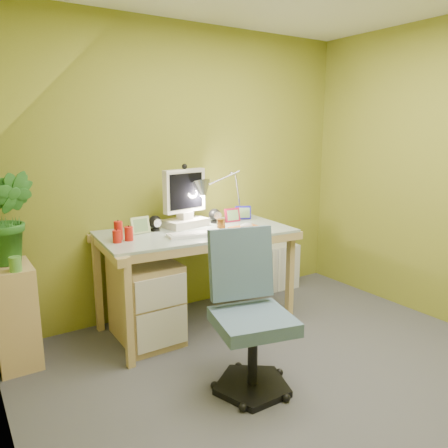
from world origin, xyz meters
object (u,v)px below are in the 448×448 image
desk_lamp (231,185)px  task_chair (253,320)px  side_ledge (15,315)px  monitor (185,197)px  potted_plant (8,218)px  radiator (276,267)px  desk (197,278)px

desk_lamp → task_chair: size_ratio=0.68×
desk_lamp → side_ledge: 1.91m
monitor → potted_plant: bearing=169.4°
radiator → desk: bearing=-160.9°
side_ledge → radiator: size_ratio=1.56×
desk → task_chair: size_ratio=1.62×
desk → radiator: bearing=19.5°
desk → task_chair: task_chair is taller
potted_plant → desk_lamp: bearing=-0.2°
task_chair → radiator: size_ratio=2.06×
desk_lamp → potted_plant: 1.73m
side_ledge → potted_plant: 0.65m
desk_lamp → task_chair: bearing=-116.3°
desk → potted_plant: potted_plant is taller
monitor → radiator: bearing=-4.7°
side_ledge → monitor: bearing=1.9°
monitor → desk: bearing=-100.3°
radiator → task_chair: bearing=-130.2°
potted_plant → side_ledge: bearing=-118.4°
desk → monitor: bearing=94.4°
desk_lamp → side_ledge: bearing=-176.9°
desk_lamp → side_ledge: desk_lamp is taller
task_chair → desk: bearing=93.8°
side_ledge → radiator: side_ledge is taller
desk_lamp → task_chair: desk_lamp is taller
monitor → radiator: (1.06, 0.10, -0.80)m
desk_lamp → side_ledge: size_ratio=0.89×
desk → potted_plant: bearing=176.1°
side_ledge → task_chair: bearing=-44.1°
monitor → potted_plant: 1.28m
side_ledge → task_chair: (1.14, -1.11, 0.11)m
desk → side_ledge: desk is taller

